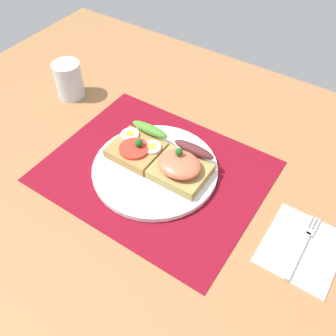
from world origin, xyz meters
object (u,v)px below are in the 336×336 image
object	(u,v)px
plate	(155,169)
sandwich_egg_tomato	(138,146)
fork	(303,244)
drinking_glass	(69,80)
napkin	(302,247)
sandwich_salmon	(181,166)

from	to	relation	value
plate	sandwich_egg_tomato	bearing A→B (deg)	162.84
fork	drinking_glass	xyz separation A→B (cm)	(-60.24, 9.46, 3.44)
plate	drinking_glass	size ratio (longest dim) A/B	2.88
plate	napkin	bearing A→B (deg)	-1.10
drinking_glass	plate	bearing A→B (deg)	-16.74
sandwich_egg_tomato	sandwich_salmon	bearing A→B (deg)	-1.54
sandwich_salmon	napkin	distance (cm)	24.83
sandwich_salmon	fork	bearing A→B (deg)	-3.63
sandwich_salmon	fork	distance (cm)	24.76
sandwich_egg_tomato	fork	bearing A→B (deg)	-3.02
fork	drinking_glass	world-z (taller)	drinking_glass
sandwich_egg_tomato	plate	bearing A→B (deg)	-17.16
napkin	fork	size ratio (longest dim) A/B	1.00
drinking_glass	napkin	bearing A→B (deg)	-9.21
plate	drinking_glass	world-z (taller)	drinking_glass
fork	napkin	bearing A→B (deg)	-90.87
sandwich_egg_tomato	napkin	xyz separation A→B (cm)	(34.73, -2.14, -2.50)
sandwich_egg_tomato	napkin	size ratio (longest dim) A/B	0.75
sandwich_salmon	drinking_glass	distance (cm)	36.54
sandwich_egg_tomato	sandwich_salmon	world-z (taller)	sandwich_salmon
plate	sandwich_salmon	distance (cm)	5.86
napkin	drinking_glass	xyz separation A→B (cm)	(-60.23, 9.76, 3.90)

